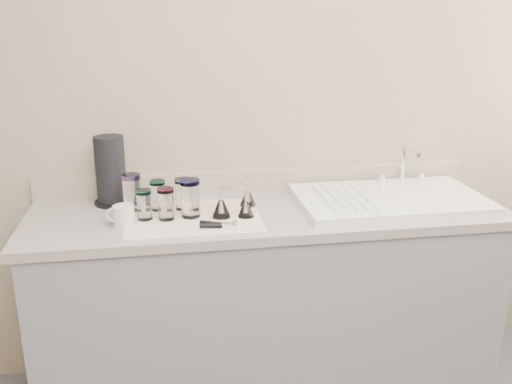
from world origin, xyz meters
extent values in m
cube|color=tan|center=(0.00, 1.50, 1.25)|extent=(3.50, 0.04, 2.50)
cube|color=slate|center=(0.00, 1.20, 0.43)|extent=(2.00, 0.60, 0.86)
cube|color=gray|center=(0.00, 1.20, 0.88)|extent=(2.06, 0.62, 0.04)
cube|color=white|center=(0.55, 1.20, 0.92)|extent=(0.82, 0.50, 0.03)
cylinder|color=silver|center=(0.69, 1.40, 1.03)|extent=(0.02, 0.02, 0.18)
cylinder|color=silver|center=(0.69, 1.32, 1.10)|extent=(0.02, 0.16, 0.02)
cylinder|color=silver|center=(0.59, 1.40, 0.96)|extent=(0.03, 0.03, 0.04)
cylinder|color=silver|center=(0.79, 1.40, 0.96)|extent=(0.03, 0.03, 0.04)
cube|color=white|center=(-0.33, 1.14, 0.90)|extent=(0.55, 0.42, 0.01)
cylinder|color=white|center=(-0.58, 1.28, 0.98)|extent=(0.07, 0.07, 0.14)
cylinder|color=#66459B|center=(-0.58, 1.28, 1.06)|extent=(0.08, 0.08, 0.02)
cylinder|color=white|center=(-0.47, 1.26, 0.97)|extent=(0.06, 0.06, 0.11)
cylinder|color=#199777|center=(-0.47, 1.26, 1.03)|extent=(0.07, 0.07, 0.02)
cylinder|color=white|center=(-0.37, 1.25, 0.97)|extent=(0.06, 0.06, 0.12)
cylinder|color=#988ED7|center=(-0.37, 1.25, 1.04)|extent=(0.07, 0.07, 0.02)
cylinder|color=white|center=(-0.53, 1.15, 0.96)|extent=(0.06, 0.06, 0.11)
cylinder|color=#3FC4CB|center=(-0.53, 1.15, 1.03)|extent=(0.06, 0.06, 0.02)
cylinder|color=white|center=(-0.44, 1.13, 0.97)|extent=(0.06, 0.06, 0.12)
cylinder|color=#C82F71|center=(-0.44, 1.13, 1.03)|extent=(0.07, 0.07, 0.02)
cylinder|color=white|center=(-0.34, 1.15, 0.98)|extent=(0.08, 0.08, 0.14)
cylinder|color=#3030DB|center=(-0.34, 1.15, 1.06)|extent=(0.08, 0.08, 0.02)
cone|color=white|center=(-0.08, 1.25, 0.94)|extent=(0.07, 0.07, 0.07)
cylinder|color=white|center=(-0.08, 1.25, 1.00)|extent=(0.01, 0.01, 0.05)
cylinder|color=white|center=(-0.08, 1.25, 1.03)|extent=(0.07, 0.07, 0.01)
cone|color=white|center=(-0.21, 1.12, 0.94)|extent=(0.08, 0.08, 0.07)
cylinder|color=white|center=(-0.21, 1.12, 1.01)|extent=(0.01, 0.01, 0.06)
cylinder|color=white|center=(-0.21, 1.12, 1.05)|extent=(0.08, 0.08, 0.01)
cone|color=white|center=(-0.11, 1.11, 0.94)|extent=(0.07, 0.07, 0.06)
cylinder|color=white|center=(-0.11, 1.11, 1.00)|extent=(0.01, 0.01, 0.05)
cylinder|color=white|center=(-0.11, 1.11, 1.03)|extent=(0.07, 0.07, 0.01)
cube|color=silver|center=(-0.19, 0.99, 0.92)|extent=(0.06, 0.05, 0.02)
cylinder|color=black|center=(-0.25, 1.00, 0.92)|extent=(0.12, 0.04, 0.02)
cylinder|color=black|center=(-0.25, 1.02, 0.92)|extent=(0.11, 0.07, 0.02)
cylinder|color=silver|center=(-0.61, 1.10, 0.94)|extent=(0.11, 0.11, 0.09)
torus|color=silver|center=(-0.65, 1.12, 0.94)|extent=(0.07, 0.03, 0.07)
cylinder|color=black|center=(-0.67, 1.40, 0.91)|extent=(0.16, 0.16, 0.01)
cylinder|color=black|center=(-0.67, 1.40, 1.06)|extent=(0.13, 0.13, 0.29)
camera|label=1|loc=(-0.44, -1.09, 1.73)|focal=40.00mm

